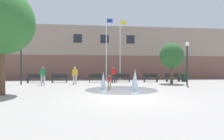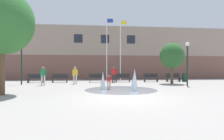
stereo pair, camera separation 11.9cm
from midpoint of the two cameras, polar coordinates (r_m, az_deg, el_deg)
ground_plane at (r=8.59m, az=4.15°, el=-8.98°), size 100.00×100.00×0.00m
library_building at (r=26.23m, az=-2.56°, el=5.10°), size 36.00×6.05×7.12m
splash_fountain at (r=11.46m, az=3.80°, el=-4.25°), size 4.81×4.81×1.42m
park_bench_left_of_flagpoles at (r=19.16m, az=-23.47°, el=-2.41°), size 1.60×0.44×0.91m
park_bench_under_left_flagpole at (r=18.63m, az=-16.45°, el=-2.47°), size 1.60×0.44×0.91m
park_bench_center at (r=18.43m, az=-4.83°, el=-2.49°), size 1.60×0.44×0.91m
park_bench_under_right_flagpole at (r=18.67m, az=3.78°, el=-2.45°), size 1.60×0.44×0.91m
park_bench_near_trashcan at (r=19.27m, az=12.73°, el=-2.37°), size 1.60×0.44×0.91m
park_bench_far_right at (r=20.42m, az=19.49°, el=-2.23°), size 1.60×0.44×0.91m
teen_by_trashcan at (r=16.42m, az=-11.77°, el=-1.25°), size 0.50×0.26×1.59m
adult_near_bench at (r=15.82m, az=-21.36°, el=-1.33°), size 0.50×0.22×1.59m
adult_in_red at (r=17.55m, az=0.79°, el=-1.14°), size 0.50×0.29×1.59m
child_running at (r=11.74m, az=-0.71°, el=-3.62°), size 0.31×0.22×0.99m
flagpole_left at (r=20.78m, az=-1.48°, el=7.86°), size 0.80×0.10×7.72m
flagpole_right at (r=20.95m, az=3.02°, el=7.55°), size 0.80×0.10×7.55m
lamp_post_left_lane at (r=17.43m, az=-27.30°, el=3.56°), size 0.32×0.32×3.60m
lamp_post_right_lane at (r=15.62m, az=23.59°, el=3.92°), size 0.32×0.32×3.59m
trash_can at (r=20.76m, az=22.79°, el=-2.28°), size 0.56×0.56×0.90m
street_tree_foreground at (r=11.22m, az=-32.12°, el=13.26°), size 3.31×3.31×5.68m
street_tree_near_building at (r=17.35m, az=19.17°, el=4.42°), size 2.23×2.23×3.83m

